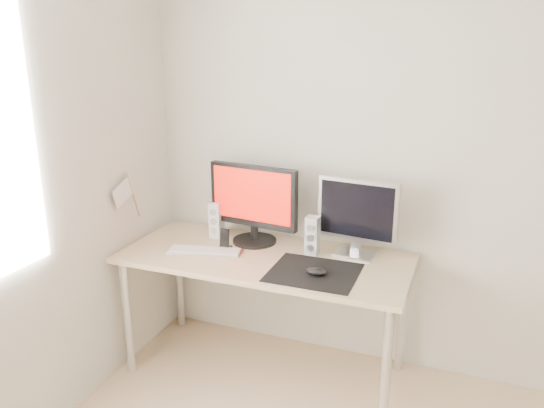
% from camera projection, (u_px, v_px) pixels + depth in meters
% --- Properties ---
extents(wall_back, '(3.50, 0.00, 3.50)m').
position_uv_depth(wall_back, '(453.00, 164.00, 2.81)').
color(wall_back, silver).
rests_on(wall_back, ground).
extents(mousepad, '(0.45, 0.40, 0.00)m').
position_uv_depth(mousepad, '(314.00, 272.00, 2.73)').
color(mousepad, black).
rests_on(mousepad, desk).
extents(mouse, '(0.11, 0.06, 0.04)m').
position_uv_depth(mouse, '(316.00, 272.00, 2.69)').
color(mouse, black).
rests_on(mouse, mousepad).
extents(desk, '(1.60, 0.70, 0.73)m').
position_uv_depth(desk, '(265.00, 268.00, 2.97)').
color(desk, '#D1B587').
rests_on(desk, ground).
extents(main_monitor, '(0.55, 0.29, 0.47)m').
position_uv_depth(main_monitor, '(253.00, 201.00, 3.07)').
color(main_monitor, black).
rests_on(main_monitor, desk).
extents(second_monitor, '(0.45, 0.19, 0.43)m').
position_uv_depth(second_monitor, '(357.00, 214.00, 2.88)').
color(second_monitor, silver).
rests_on(second_monitor, desk).
extents(speaker_left, '(0.07, 0.08, 0.22)m').
position_uv_depth(speaker_left, '(216.00, 220.00, 3.20)').
color(speaker_left, white).
rests_on(speaker_left, desk).
extents(speaker_right, '(0.07, 0.08, 0.22)m').
position_uv_depth(speaker_right, '(312.00, 235.00, 2.94)').
color(speaker_right, silver).
rests_on(speaker_right, desk).
extents(keyboard, '(0.44, 0.21, 0.02)m').
position_uv_depth(keyboard, '(205.00, 251.00, 2.99)').
color(keyboard, '#BBBBBD').
rests_on(keyboard, desk).
extents(phone_dock, '(0.07, 0.06, 0.12)m').
position_uv_depth(phone_dock, '(225.00, 243.00, 3.03)').
color(phone_dock, black).
rests_on(phone_dock, desk).
extents(pennant, '(0.01, 0.23, 0.29)m').
position_uv_depth(pennant, '(126.00, 193.00, 3.00)').
color(pennant, '#A57F54').
rests_on(pennant, wall_left).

